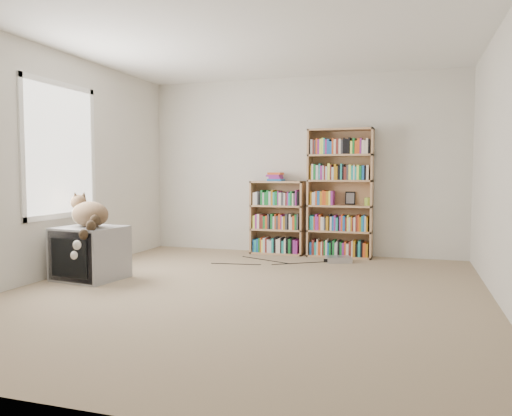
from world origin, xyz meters
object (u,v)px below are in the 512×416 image
(bookcase_tall, at_px, (340,196))
(bookcase_short, at_px, (278,220))
(cat, at_px, (88,218))
(crt_tv, at_px, (91,253))
(dvd_player, at_px, (338,259))

(bookcase_tall, distance_m, bookcase_short, 0.95)
(bookcase_short, bearing_deg, cat, -122.32)
(cat, height_order, bookcase_short, bookcase_short)
(crt_tv, distance_m, bookcase_short, 2.72)
(crt_tv, height_order, dvd_player, crt_tv)
(crt_tv, bearing_deg, cat, -61.47)
(cat, distance_m, dvd_player, 3.12)
(bookcase_short, bearing_deg, crt_tv, -123.41)
(crt_tv, xyz_separation_m, dvd_player, (2.42, 1.83, -0.25))
(cat, bearing_deg, bookcase_tall, 71.69)
(bookcase_short, height_order, dvd_player, bookcase_short)
(cat, bearing_deg, crt_tv, 137.82)
(bookcase_short, distance_m, dvd_player, 1.12)
(bookcase_tall, height_order, bookcase_short, bookcase_tall)
(crt_tv, bearing_deg, dvd_player, 44.73)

